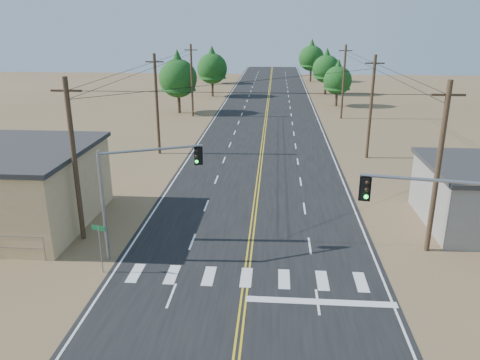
# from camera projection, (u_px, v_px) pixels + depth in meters

# --- Properties ---
(road) EXTENTS (15.00, 200.00, 0.02)m
(road) POSITION_uv_depth(u_px,v_px,m) (261.00, 161.00, 45.58)
(road) COLOR black
(road) RESTS_ON ground
(utility_pole_left_near) EXTENTS (1.80, 0.30, 10.00)m
(utility_pole_left_near) POSITION_uv_depth(u_px,v_px,m) (74.00, 160.00, 27.71)
(utility_pole_left_near) COLOR #4C3826
(utility_pole_left_near) RESTS_ON ground
(utility_pole_left_mid) EXTENTS (1.80, 0.30, 10.00)m
(utility_pole_left_mid) POSITION_uv_depth(u_px,v_px,m) (157.00, 104.00, 46.59)
(utility_pole_left_mid) COLOR #4C3826
(utility_pole_left_mid) RESTS_ON ground
(utility_pole_left_far) EXTENTS (1.80, 0.30, 10.00)m
(utility_pole_left_far) POSITION_uv_depth(u_px,v_px,m) (192.00, 80.00, 65.47)
(utility_pole_left_far) COLOR #4C3826
(utility_pole_left_far) RESTS_ON ground
(utility_pole_right_near) EXTENTS (1.80, 0.30, 10.00)m
(utility_pole_right_near) POSITION_uv_depth(u_px,v_px,m) (438.00, 168.00, 26.18)
(utility_pole_right_near) COLOR #4C3826
(utility_pole_right_near) RESTS_ON ground
(utility_pole_right_mid) EXTENTS (1.80, 0.30, 10.00)m
(utility_pole_right_mid) POSITION_uv_depth(u_px,v_px,m) (371.00, 107.00, 45.06)
(utility_pole_right_mid) COLOR #4C3826
(utility_pole_right_mid) RESTS_ON ground
(utility_pole_right_far) EXTENTS (1.80, 0.30, 10.00)m
(utility_pole_right_far) POSITION_uv_depth(u_px,v_px,m) (343.00, 81.00, 63.94)
(utility_pole_right_far) COLOR #4C3826
(utility_pole_right_far) RESTS_ON ground
(signal_mast_left) EXTENTS (5.38, 2.40, 6.43)m
(signal_mast_left) POSITION_uv_depth(u_px,v_px,m) (133.00, 184.00, 25.83)
(signal_mast_left) COLOR gray
(signal_mast_left) RESTS_ON ground
(signal_mast_right) EXTENTS (6.07, 1.24, 6.80)m
(signal_mast_right) POSITION_uv_depth(u_px,v_px,m) (459.00, 226.00, 19.88)
(signal_mast_right) COLOR gray
(signal_mast_right) RESTS_ON ground
(street_sign) EXTENTS (0.80, 0.25, 2.76)m
(street_sign) POSITION_uv_depth(u_px,v_px,m) (100.00, 241.00, 24.79)
(street_sign) COLOR gray
(street_sign) RESTS_ON ground
(tree_left_near) EXTENTS (5.52, 5.52, 9.20)m
(tree_left_near) POSITION_uv_depth(u_px,v_px,m) (178.00, 74.00, 67.78)
(tree_left_near) COLOR #3F2D1E
(tree_left_near) RESTS_ON ground
(tree_left_mid) EXTENTS (5.38, 5.38, 8.96)m
(tree_left_mid) POSITION_uv_depth(u_px,v_px,m) (212.00, 65.00, 83.19)
(tree_left_mid) COLOR #3F2D1E
(tree_left_mid) RESTS_ON ground
(tree_left_far) EXTENTS (4.29, 4.29, 7.14)m
(tree_left_far) POSITION_uv_depth(u_px,v_px,m) (213.00, 63.00, 101.13)
(tree_left_far) COLOR #3F2D1E
(tree_left_far) RESTS_ON ground
(tree_right_near) EXTENTS (4.44, 4.44, 7.40)m
(tree_right_near) POSITION_uv_depth(u_px,v_px,m) (338.00, 77.00, 73.75)
(tree_right_near) COLOR #3F2D1E
(tree_right_near) RESTS_ON ground
(tree_right_mid) EXTENTS (5.05, 5.05, 8.42)m
(tree_right_mid) POSITION_uv_depth(u_px,v_px,m) (326.00, 66.00, 85.62)
(tree_right_mid) COLOR #3F2D1E
(tree_right_mid) RESTS_ON ground
(tree_right_far) EXTENTS (5.61, 5.61, 9.34)m
(tree_right_far) POSITION_uv_depth(u_px,v_px,m) (311.00, 55.00, 104.16)
(tree_right_far) COLOR #3F2D1E
(tree_right_far) RESTS_ON ground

